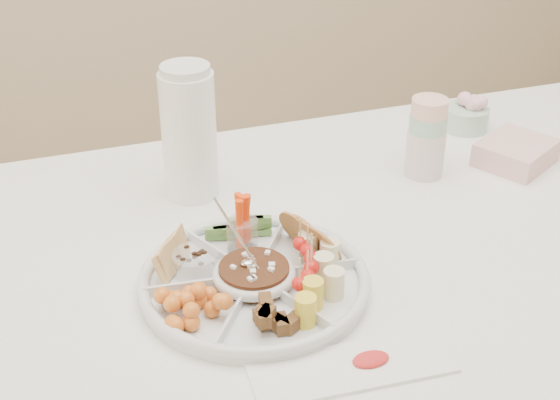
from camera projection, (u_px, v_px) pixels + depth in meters
name	position (u px, v px, depth m)	size (l,w,h in m)	color
dining_table	(385.00, 375.00, 1.67)	(1.52, 1.02, 0.76)	white
party_tray	(254.00, 278.00, 1.29)	(0.38, 0.38, 0.04)	silver
bean_dip	(254.00, 274.00, 1.29)	(0.12, 0.12, 0.04)	#48210C
tortillas	(309.00, 238.00, 1.36)	(0.11, 0.11, 0.06)	#986742
carrot_cucumber	(239.00, 217.00, 1.38)	(0.11, 0.11, 0.10)	#FF440C
pita_raisins	(181.00, 255.00, 1.31)	(0.11, 0.11, 0.06)	tan
cherries	(192.00, 305.00, 1.21)	(0.12, 0.12, 0.05)	#EF9B36
granola_chunks	(271.00, 320.00, 1.18)	(0.09, 0.09, 0.04)	brown
banana_tomato	(331.00, 273.00, 1.24)	(0.11, 0.11, 0.09)	tan
cup_stack	(428.00, 126.00, 1.60)	(0.08, 0.08, 0.22)	white
thermos	(189.00, 131.00, 1.51)	(0.11, 0.11, 0.28)	white
flower_bowl	(466.00, 113.00, 1.83)	(0.11, 0.11, 0.08)	#B0D0BC
napkin_stack	(516.00, 153.00, 1.68)	(0.15, 0.13, 0.05)	beige
placemat	(352.00, 367.00, 1.14)	(0.30, 0.10, 0.01)	silver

